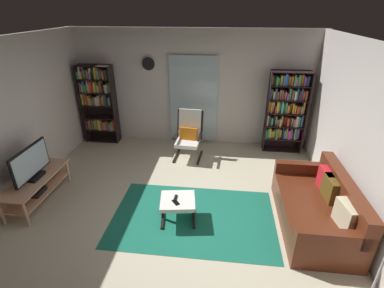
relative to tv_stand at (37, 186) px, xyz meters
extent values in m
plane|color=beige|center=(2.30, -0.17, -0.30)|extent=(7.02, 7.02, 0.00)
cube|color=beige|center=(2.30, 2.73, 1.00)|extent=(5.60, 0.06, 2.60)
cube|color=beige|center=(5.00, -0.17, 1.00)|extent=(0.06, 6.00, 2.60)
cube|color=silver|center=(2.34, 2.66, 0.75)|extent=(1.10, 0.01, 2.00)
cube|color=#1A6B54|center=(2.65, -0.13, -0.30)|extent=(2.53, 1.61, 0.01)
cube|color=tan|center=(0.00, 0.02, 0.14)|extent=(0.50, 1.33, 0.02)
cube|color=tan|center=(0.00, 0.02, -0.10)|extent=(0.46, 1.27, 0.02)
cylinder|color=tan|center=(0.20, -0.60, -0.09)|extent=(0.05, 0.05, 0.43)
cylinder|color=tan|center=(0.20, 0.63, -0.09)|extent=(0.05, 0.05, 0.43)
cylinder|color=tan|center=(-0.20, -0.60, -0.09)|extent=(0.05, 0.05, 0.43)
cylinder|color=tan|center=(-0.20, 0.63, -0.09)|extent=(0.05, 0.05, 0.43)
cube|color=black|center=(0.00, -0.09, -0.05)|extent=(0.30, 0.28, 0.07)
cube|color=black|center=(0.00, 0.02, 0.18)|extent=(0.20, 0.32, 0.05)
cube|color=black|center=(0.00, 0.02, 0.45)|extent=(0.04, 0.87, 0.50)
cube|color=silver|center=(0.02, 0.02, 0.45)|extent=(0.01, 0.82, 0.45)
cube|color=black|center=(-0.25, 2.45, 0.61)|extent=(0.02, 0.30, 1.83)
cube|color=black|center=(0.52, 2.45, 0.61)|extent=(0.02, 0.30, 1.83)
cube|color=black|center=(0.14, 2.59, 0.61)|extent=(0.79, 0.02, 1.83)
cube|color=black|center=(0.14, 2.45, -0.29)|extent=(0.76, 0.28, 0.02)
cube|color=black|center=(0.14, 2.45, 0.00)|extent=(0.76, 0.28, 0.02)
cube|color=black|center=(0.14, 2.45, 0.31)|extent=(0.76, 0.28, 0.02)
cube|color=black|center=(0.14, 2.45, 0.61)|extent=(0.76, 0.28, 0.02)
cube|color=black|center=(0.14, 2.45, 0.92)|extent=(0.76, 0.28, 0.02)
cube|color=black|center=(0.14, 2.45, 1.23)|extent=(0.76, 0.28, 0.02)
cube|color=black|center=(0.14, 2.45, 1.52)|extent=(0.76, 0.28, 0.02)
cube|color=brown|center=(-0.22, 2.45, 0.14)|extent=(0.03, 0.23, 0.26)
cube|color=#599E9B|center=(-0.18, 2.46, 0.09)|extent=(0.02, 0.12, 0.16)
cube|color=brown|center=(-0.14, 2.44, 0.13)|extent=(0.03, 0.22, 0.23)
cube|color=brown|center=(-0.11, 2.46, 0.14)|extent=(0.03, 0.24, 0.25)
cube|color=#38794A|center=(-0.07, 2.45, 0.13)|extent=(0.03, 0.17, 0.23)
cube|color=orange|center=(-0.03, 2.44, 0.12)|extent=(0.03, 0.10, 0.21)
cube|color=#989D33|center=(0.02, 2.46, 0.14)|extent=(0.04, 0.18, 0.26)
cube|color=#386DB4|center=(0.05, 2.45, 0.13)|extent=(0.02, 0.14, 0.23)
cube|color=gold|center=(0.08, 2.44, 0.14)|extent=(0.03, 0.18, 0.25)
cube|color=gold|center=(0.12, 2.44, 0.14)|extent=(0.04, 0.24, 0.25)
cube|color=#8D4982|center=(0.16, 2.45, 0.11)|extent=(0.02, 0.23, 0.20)
cube|color=red|center=(0.20, 2.46, 0.11)|extent=(0.03, 0.22, 0.20)
cube|color=olive|center=(0.24, 2.45, 0.11)|extent=(0.04, 0.20, 0.20)
cube|color=olive|center=(0.27, 2.45, 0.12)|extent=(0.02, 0.15, 0.21)
cube|color=#903B93|center=(0.30, 2.43, 0.12)|extent=(0.03, 0.19, 0.21)
cube|color=brown|center=(0.34, 2.46, 0.10)|extent=(0.03, 0.19, 0.18)
cube|color=teal|center=(0.38, 2.44, 0.09)|extent=(0.03, 0.24, 0.17)
cube|color=#A19329|center=(0.42, 2.46, 0.12)|extent=(0.03, 0.23, 0.22)
cube|color=red|center=(0.46, 2.44, 0.14)|extent=(0.04, 0.16, 0.27)
cube|color=gold|center=(-0.22, 2.43, 0.75)|extent=(0.03, 0.16, 0.25)
cube|color=slate|center=(-0.17, 2.44, 0.76)|extent=(0.04, 0.13, 0.27)
cube|color=red|center=(-0.12, 2.44, 0.75)|extent=(0.04, 0.17, 0.25)
cube|color=orange|center=(-0.07, 2.44, 0.73)|extent=(0.04, 0.15, 0.21)
cube|color=olive|center=(-0.02, 2.44, 0.71)|extent=(0.03, 0.18, 0.17)
cube|color=teal|center=(0.03, 2.47, 0.71)|extent=(0.04, 0.22, 0.17)
cube|color=brown|center=(0.08, 2.44, 0.73)|extent=(0.04, 0.20, 0.21)
cube|color=beige|center=(0.12, 2.44, 0.72)|extent=(0.04, 0.21, 0.20)
cube|color=#BABCA7|center=(0.17, 2.44, 0.74)|extent=(0.04, 0.18, 0.24)
cube|color=red|center=(0.21, 2.47, 0.72)|extent=(0.02, 0.21, 0.19)
cube|color=gold|center=(0.24, 2.44, 0.72)|extent=(0.03, 0.10, 0.19)
cube|color=beige|center=(0.28, 2.44, 0.74)|extent=(0.03, 0.10, 0.24)
cube|color=#34803E|center=(0.30, 2.43, 0.70)|extent=(0.02, 0.16, 0.15)
cube|color=#2F2C32|center=(0.34, 2.44, 0.75)|extent=(0.04, 0.22, 0.26)
cube|color=#3465A4|center=(0.38, 2.46, 0.71)|extent=(0.02, 0.13, 0.17)
cube|color=beige|center=(0.42, 2.44, 0.72)|extent=(0.03, 0.12, 0.19)
cube|color=#17212D|center=(0.46, 2.45, 0.75)|extent=(0.03, 0.16, 0.26)
cube|color=brown|center=(-0.22, 2.46, 1.04)|extent=(0.03, 0.23, 0.22)
cube|color=beige|center=(-0.18, 2.45, 1.02)|extent=(0.03, 0.18, 0.18)
cube|color=#2E5AAC|center=(-0.14, 2.44, 1.05)|extent=(0.03, 0.18, 0.25)
cube|color=#438C53|center=(-0.09, 2.44, 1.01)|extent=(0.04, 0.24, 0.17)
cube|color=beige|center=(-0.05, 2.43, 1.06)|extent=(0.03, 0.12, 0.27)
cube|color=olive|center=(-0.01, 2.44, 1.03)|extent=(0.04, 0.21, 0.21)
cube|color=red|center=(0.03, 2.44, 1.06)|extent=(0.04, 0.19, 0.25)
cube|color=red|center=(0.08, 2.46, 1.01)|extent=(0.04, 0.19, 0.16)
cube|color=gold|center=(0.12, 2.43, 1.05)|extent=(0.03, 0.16, 0.24)
cube|color=teal|center=(0.17, 2.47, 1.04)|extent=(0.03, 0.18, 0.22)
cube|color=gold|center=(0.21, 2.43, 1.01)|extent=(0.04, 0.17, 0.16)
cube|color=gold|center=(0.25, 2.45, 1.06)|extent=(0.02, 0.17, 0.26)
cube|color=brown|center=(0.28, 2.43, 1.01)|extent=(0.03, 0.21, 0.17)
cube|color=#2C1935|center=(0.31, 2.45, 1.02)|extent=(0.03, 0.23, 0.17)
cube|color=gold|center=(0.36, 2.47, 1.02)|extent=(0.03, 0.21, 0.18)
cube|color=beige|center=(0.40, 2.45, 1.02)|extent=(0.03, 0.23, 0.19)
cube|color=#5C9196|center=(0.44, 2.44, 1.04)|extent=(0.03, 0.12, 0.21)
cube|color=olive|center=(0.48, 2.45, 1.04)|extent=(0.04, 0.17, 0.23)
cube|color=#3A8853|center=(-0.21, 2.44, 1.31)|extent=(0.04, 0.22, 0.16)
cube|color=beige|center=(-0.18, 2.44, 1.36)|extent=(0.03, 0.18, 0.26)
cube|color=gold|center=(-0.14, 2.44, 1.32)|extent=(0.03, 0.21, 0.17)
cube|color=purple|center=(-0.10, 2.43, 1.37)|extent=(0.03, 0.12, 0.26)
cube|color=#2D804C|center=(-0.06, 2.44, 1.33)|extent=(0.03, 0.16, 0.20)
cube|color=#9C962B|center=(-0.01, 2.46, 1.33)|extent=(0.03, 0.19, 0.20)
cube|color=#943F86|center=(0.03, 2.43, 1.32)|extent=(0.04, 0.18, 0.17)
cube|color=beige|center=(0.07, 2.44, 1.35)|extent=(0.04, 0.19, 0.24)
cube|color=#2A2622|center=(0.11, 2.43, 1.32)|extent=(0.03, 0.24, 0.16)
cube|color=teal|center=(0.15, 2.43, 1.33)|extent=(0.03, 0.11, 0.19)
cube|color=gold|center=(0.19, 2.43, 1.37)|extent=(0.02, 0.19, 0.26)
cube|color=#A0883A|center=(0.22, 2.43, 1.36)|extent=(0.04, 0.13, 0.24)
cube|color=#5C9590|center=(0.26, 2.45, 1.33)|extent=(0.02, 0.23, 0.18)
cube|color=brown|center=(0.29, 2.44, 1.34)|extent=(0.03, 0.10, 0.22)
cube|color=brown|center=(0.32, 2.45, 1.34)|extent=(0.02, 0.13, 0.22)
cube|color=orange|center=(0.36, 2.45, 1.32)|extent=(0.04, 0.19, 0.18)
cube|color=#222925|center=(0.40, 2.44, 1.34)|extent=(0.03, 0.15, 0.21)
cube|color=#272E33|center=(0.45, 2.43, 1.34)|extent=(0.04, 0.23, 0.22)
cube|color=brown|center=(0.49, 2.44, 1.36)|extent=(0.02, 0.17, 0.25)
cube|color=black|center=(3.99, 2.43, 0.60)|extent=(0.02, 0.30, 1.81)
cube|color=black|center=(4.80, 2.43, 0.60)|extent=(0.02, 0.30, 1.81)
cube|color=black|center=(4.39, 2.57, 0.60)|extent=(0.83, 0.02, 1.81)
cube|color=black|center=(4.39, 2.43, -0.29)|extent=(0.80, 0.28, 0.02)
cube|color=black|center=(4.39, 2.43, 0.00)|extent=(0.80, 0.28, 0.02)
cube|color=black|center=(4.39, 2.43, 0.30)|extent=(0.80, 0.28, 0.02)
cube|color=black|center=(4.39, 2.43, 0.60)|extent=(0.80, 0.28, 0.02)
cube|color=black|center=(4.39, 2.43, 0.90)|extent=(0.80, 0.28, 0.02)
cube|color=black|center=(4.39, 2.43, 1.20)|extent=(0.80, 0.28, 0.02)
cube|color=black|center=(4.39, 2.43, 1.49)|extent=(0.80, 0.28, 0.02)
cube|color=#2C7B4B|center=(4.02, 2.42, 0.11)|extent=(0.03, 0.23, 0.21)
cube|color=#36844A|center=(4.07, 2.45, 0.12)|extent=(0.03, 0.21, 0.23)
cube|color=gold|center=(4.11, 2.42, 0.12)|extent=(0.03, 0.13, 0.23)
cube|color=#969D2E|center=(4.16, 2.44, 0.09)|extent=(0.03, 0.14, 0.17)
cube|color=gold|center=(4.20, 2.43, 0.10)|extent=(0.04, 0.10, 0.18)
cube|color=#3C8249|center=(4.24, 2.41, 0.13)|extent=(0.03, 0.23, 0.24)
cube|color=red|center=(4.27, 2.43, 0.12)|extent=(0.03, 0.18, 0.23)
cube|color=#399143|center=(4.31, 2.45, 0.12)|extent=(0.03, 0.14, 0.22)
cube|color=olive|center=(4.35, 2.45, 0.10)|extent=(0.04, 0.11, 0.19)
cube|color=#1E2A33|center=(4.39, 2.44, 0.13)|extent=(0.02, 0.17, 0.24)
cube|color=#3064B9|center=(4.43, 2.42, 0.11)|extent=(0.03, 0.15, 0.21)
cube|color=#AA9A3C|center=(4.47, 2.44, 0.13)|extent=(0.03, 0.16, 0.25)
cube|color=purple|center=(4.52, 2.45, 0.11)|extent=(0.04, 0.24, 0.20)
cube|color=#973591|center=(4.56, 2.42, 0.13)|extent=(0.04, 0.13, 0.24)
cube|color=brown|center=(4.60, 2.45, 0.09)|extent=(0.02, 0.17, 0.17)
cube|color=#378446|center=(4.64, 2.43, 0.14)|extent=(0.04, 0.23, 0.27)
cube|color=#3D59A3|center=(4.69, 2.44, 0.12)|extent=(0.02, 0.20, 0.23)
cube|color=#993B84|center=(4.72, 2.45, 0.13)|extent=(0.04, 0.15, 0.25)
cube|color=beige|center=(4.02, 2.43, 0.43)|extent=(0.03, 0.14, 0.24)
cube|color=#282731|center=(4.06, 2.44, 0.42)|extent=(0.04, 0.18, 0.23)
cube|color=#3B864B|center=(4.11, 2.43, 0.40)|extent=(0.04, 0.13, 0.18)
cube|color=#2B2120|center=(4.16, 2.44, 0.43)|extent=(0.02, 0.10, 0.23)
cube|color=#387C52|center=(4.20, 2.44, 0.42)|extent=(0.03, 0.18, 0.23)
cube|color=#9D4584|center=(4.25, 2.45, 0.39)|extent=(0.04, 0.21, 0.16)
cube|color=#A29426|center=(4.29, 2.42, 0.40)|extent=(0.04, 0.22, 0.18)
cube|color=gold|center=(4.33, 2.45, 0.42)|extent=(0.03, 0.14, 0.23)
cube|color=black|center=(4.37, 2.45, 0.41)|extent=(0.04, 0.10, 0.20)
cube|color=red|center=(4.41, 2.45, 0.41)|extent=(0.03, 0.11, 0.20)
cube|color=red|center=(4.46, 2.43, 0.41)|extent=(0.04, 0.19, 0.19)
cube|color=#282B2D|center=(4.51, 2.45, 0.40)|extent=(0.03, 0.11, 0.19)
cube|color=#969F2C|center=(4.55, 2.43, 0.40)|extent=(0.03, 0.12, 0.19)
cube|color=#914685|center=(4.59, 2.43, 0.40)|extent=(0.04, 0.19, 0.18)
cube|color=beige|center=(4.64, 2.44, 0.43)|extent=(0.04, 0.21, 0.25)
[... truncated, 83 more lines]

